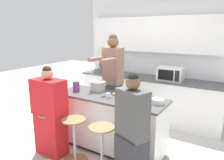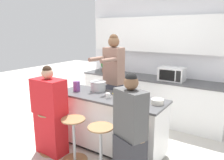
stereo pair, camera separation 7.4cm
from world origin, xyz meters
The scene contains 18 objects.
ground_plane centered at (0.00, 0.00, 0.00)m, with size 16.00×16.00×0.00m, color beige.
wall_back centered at (0.00, 1.84, 1.54)m, with size 3.35×0.22×2.70m.
back_counter centered at (0.00, 1.53, 0.46)m, with size 3.11×0.65×0.93m.
kitchen_island centered at (0.00, 0.00, 0.45)m, with size 1.81×0.65×0.90m.
bar_stool_leftmost centered at (-0.72, -0.60, 0.35)m, with size 0.38×0.38×0.67m.
bar_stool_center_left centered at (-0.24, -0.59, 0.35)m, with size 0.38×0.38×0.67m.
bar_stool_center_right centered at (0.24, -0.58, 0.35)m, with size 0.38×0.38×0.67m.
bar_stool_rightmost centered at (0.72, -0.58, 0.35)m, with size 0.38×0.38×0.67m.
person_cooking centered at (-0.28, 0.55, 0.94)m, with size 0.42×0.62×1.85m.
person_wrapped_blanket centered at (-0.70, -0.62, 0.66)m, with size 0.52×0.29×1.41m.
person_seated_near centered at (0.70, -0.62, 0.66)m, with size 0.45×0.38×1.45m.
cooking_pot centered at (-0.35, 0.17, 0.98)m, with size 0.36×0.27×0.16m.
fruit_bowl centered at (0.77, 0.05, 0.93)m, with size 0.18×0.18×0.07m.
coffee_cup_near centered at (0.03, -0.10, 0.94)m, with size 0.10×0.07×0.08m.
banana_bunch centered at (0.07, 0.09, 0.92)m, with size 0.16×0.12×0.05m.
juice_carton centered at (-0.63, -0.07, 0.98)m, with size 0.08×0.08×0.19m.
microwave centered at (0.50, 1.49, 1.06)m, with size 0.49×0.35×0.27m.
potted_plant centered at (-1.15, 1.53, 1.09)m, with size 0.22×0.22×0.30m.
Camera 1 is at (1.76, -2.78, 1.91)m, focal length 35.00 mm.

